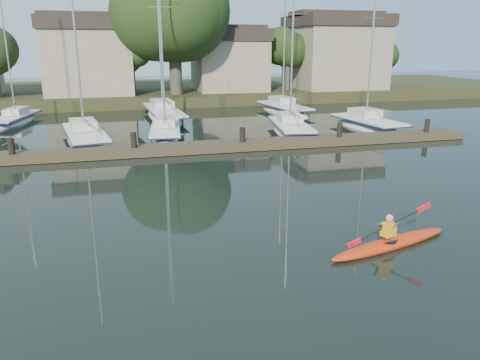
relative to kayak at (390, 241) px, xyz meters
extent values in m
plane|color=black|center=(-3.67, 0.09, -0.17)|extent=(160.00, 160.00, 0.00)
ellipsoid|color=red|center=(0.03, 0.01, -0.07)|extent=(4.49, 1.75, 0.34)
cylinder|color=black|center=(-0.12, -0.03, 0.04)|extent=(0.82, 0.82, 0.09)
imported|color=#292526|center=(-0.12, -0.03, 0.39)|extent=(0.32, 0.40, 0.97)
cube|color=orange|center=(-0.12, -0.03, 0.40)|extent=(0.44, 0.37, 0.40)
sphere|color=tan|center=(-0.12, -0.03, 0.74)|extent=(0.22, 0.22, 0.22)
cube|color=#443727|center=(-3.67, 14.09, 0.03)|extent=(34.00, 2.00, 0.35)
cylinder|color=black|center=(-12.67, 14.09, 0.13)|extent=(0.32, 0.32, 1.80)
cylinder|color=black|center=(-6.67, 14.09, 0.13)|extent=(0.32, 0.32, 1.80)
cylinder|color=black|center=(-0.67, 14.09, 0.13)|extent=(0.32, 0.32, 1.80)
cylinder|color=black|center=(5.33, 14.09, 0.13)|extent=(0.32, 0.32, 1.80)
cylinder|color=black|center=(11.33, 14.09, 0.13)|extent=(0.32, 0.32, 1.80)
ellipsoid|color=silver|center=(-9.40, 18.52, -0.53)|extent=(3.56, 9.00, 1.96)
cube|color=silver|center=(-9.40, 18.52, 0.39)|extent=(3.20, 7.43, 0.14)
cube|color=navy|center=(-9.40, 18.52, 0.31)|extent=(3.31, 7.61, 0.08)
cube|color=#BCB7AC|center=(-9.48, 19.04, 0.77)|extent=(1.82, 2.66, 0.57)
cylinder|color=#9EA0A5|center=(-9.44, 18.78, 6.63)|extent=(0.12, 0.12, 12.37)
cylinder|color=#9EA0A5|center=(-9.18, 17.22, 1.22)|extent=(0.62, 3.30, 0.08)
ellipsoid|color=silver|center=(-4.46, 19.19, -0.49)|extent=(2.88, 8.35, 1.73)
cube|color=silver|center=(-4.46, 19.19, 0.33)|extent=(2.61, 6.88, 0.13)
cube|color=navy|center=(-4.46, 19.19, 0.25)|extent=(2.71, 7.05, 0.07)
cube|color=#BCB7AC|center=(-4.40, 19.68, 0.66)|extent=(1.54, 2.43, 0.50)
cylinder|color=#9EA0A5|center=(-4.43, 19.44, 6.28)|extent=(0.11, 0.11, 11.82)
cylinder|color=#9EA0A5|center=(-4.61, 17.97, 1.05)|extent=(0.45, 3.10, 0.07)
cylinder|color=#9EA0A5|center=(-4.43, 19.44, 7.70)|extent=(1.45, 0.20, 0.03)
ellipsoid|color=silver|center=(3.79, 18.16, -0.53)|extent=(3.46, 8.35, 1.93)
cube|color=silver|center=(3.79, 18.16, 0.38)|extent=(3.11, 6.90, 0.14)
cube|color=navy|center=(3.79, 18.16, 0.30)|extent=(3.22, 7.07, 0.08)
cube|color=#BCB7AC|center=(3.87, 18.64, 0.76)|extent=(1.78, 2.48, 0.56)
cylinder|color=#9EA0A5|center=(3.83, 18.40, 6.01)|extent=(0.12, 0.12, 11.15)
cylinder|color=#9EA0A5|center=(3.58, 16.96, 1.19)|extent=(0.60, 3.05, 0.08)
cylinder|color=#9EA0A5|center=(3.83, 18.40, 7.35)|extent=(1.60, 0.30, 0.03)
ellipsoid|color=silver|center=(9.64, 18.31, -0.55)|extent=(3.10, 7.80, 2.06)
cube|color=silver|center=(9.64, 18.31, 0.42)|extent=(2.84, 6.43, 0.15)
cube|color=navy|center=(9.64, 18.31, 0.34)|extent=(2.95, 6.59, 0.09)
cube|color=#BCB7AC|center=(9.59, 18.76, 0.82)|extent=(1.74, 2.28, 0.60)
cylinder|color=#9EA0A5|center=(9.61, 18.54, 5.90)|extent=(0.13, 0.13, 10.85)
cylinder|color=#9EA0A5|center=(9.76, 17.18, 1.29)|extent=(0.40, 2.88, 0.09)
cylinder|color=#9EA0A5|center=(9.61, 18.54, 7.20)|extent=(1.73, 0.22, 0.03)
ellipsoid|color=silver|center=(-14.93, 27.36, -0.48)|extent=(3.38, 8.18, 1.68)
cube|color=silver|center=(-14.93, 27.36, 0.31)|extent=(3.01, 6.75, 0.12)
cube|color=navy|center=(-14.93, 27.36, 0.24)|extent=(3.11, 6.92, 0.07)
cube|color=#BCB7AC|center=(-14.84, 27.83, 0.64)|extent=(1.65, 2.43, 0.49)
cylinder|color=#9EA0A5|center=(-14.88, 27.60, 6.11)|extent=(0.11, 0.11, 11.51)
cylinder|color=#9EA0A5|center=(-15.16, 26.19, 1.02)|extent=(0.66, 2.98, 0.07)
cylinder|color=#9EA0A5|center=(-14.88, 27.60, 7.49)|extent=(1.39, 0.30, 0.03)
ellipsoid|color=silver|center=(-3.76, 27.10, -0.56)|extent=(2.94, 11.23, 2.11)
cube|color=silver|center=(-3.76, 27.10, 0.44)|extent=(2.72, 9.23, 0.16)
cube|color=navy|center=(-3.76, 27.10, 0.35)|extent=(2.82, 9.45, 0.09)
cube|color=#BCB7AC|center=(-3.80, 27.77, 0.85)|extent=(1.72, 3.19, 0.61)
cylinder|color=#9EA0A5|center=(-3.78, 27.43, 8.28)|extent=(0.13, 0.13, 15.57)
cylinder|color=#9EA0A5|center=(-3.67, 25.44, 1.33)|extent=(0.32, 4.22, 0.09)
ellipsoid|color=silver|center=(6.66, 27.38, -0.55)|extent=(3.21, 8.77, 2.04)
cube|color=silver|center=(6.66, 27.38, 0.42)|extent=(2.93, 7.23, 0.15)
cube|color=navy|center=(6.66, 27.38, 0.33)|extent=(3.03, 7.41, 0.09)
cube|color=#BCB7AC|center=(6.60, 27.89, 0.81)|extent=(1.76, 2.55, 0.59)
cylinder|color=#9EA0A5|center=(6.63, 27.63, 6.36)|extent=(0.13, 0.13, 11.78)
cylinder|color=#9EA0A5|center=(6.81, 26.10, 1.27)|extent=(0.46, 3.25, 0.09)
cylinder|color=#9EA0A5|center=(6.63, 27.63, 7.77)|extent=(1.71, 0.23, 0.03)
cube|color=#2A361B|center=(-3.67, 44.09, 0.33)|extent=(90.00, 24.00, 1.00)
cube|color=gray|center=(-9.67, 38.09, 3.83)|extent=(8.00, 8.00, 6.00)
cube|color=#302623|center=(-9.67, 38.09, 7.43)|extent=(8.40, 8.40, 1.20)
cube|color=gray|center=(4.33, 38.09, 3.33)|extent=(7.00, 7.00, 5.00)
cube|color=#302623|center=(4.33, 38.09, 6.43)|extent=(7.35, 7.35, 1.20)
cube|color=gray|center=(16.33, 38.09, 4.08)|extent=(9.00, 9.00, 6.50)
cube|color=#302623|center=(16.33, 38.09, 7.93)|extent=(9.45, 9.45, 1.20)
cylinder|color=#4A453B|center=(-1.67, 35.09, 3.33)|extent=(1.20, 1.20, 5.00)
sphere|color=#1D3213|center=(-1.67, 35.09, 8.33)|extent=(8.50, 8.50, 8.50)
cylinder|color=#4A453B|center=(-5.67, 35.59, 2.23)|extent=(0.38, 0.38, 2.80)
sphere|color=#1D3213|center=(-5.67, 35.59, 4.43)|extent=(2.72, 2.72, 2.72)
cylinder|color=#4A453B|center=(10.33, 36.59, 2.43)|extent=(0.50, 0.50, 3.20)
sphere|color=#1D3213|center=(10.33, 36.59, 5.08)|extent=(3.57, 3.57, 3.57)
cylinder|color=#4A453B|center=(20.33, 35.09, 2.13)|extent=(0.41, 0.41, 2.60)
sphere|color=#1D3213|center=(20.33, 35.09, 4.28)|extent=(2.89, 2.89, 2.89)
camera|label=1|loc=(-7.43, -11.02, 5.51)|focal=35.00mm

